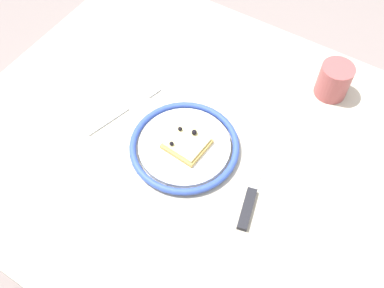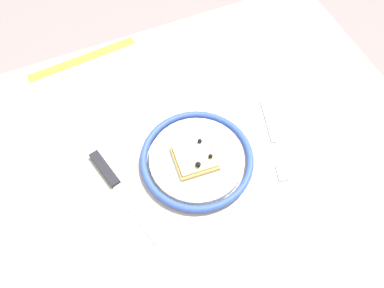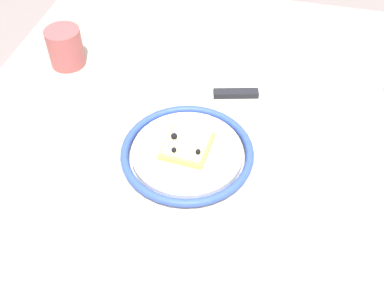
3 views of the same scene
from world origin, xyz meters
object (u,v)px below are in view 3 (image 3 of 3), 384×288
dining_table (180,167)px  pizza_slice_near (187,145)px  fork (150,236)px  plate (187,153)px  cup (65,47)px  knife (220,94)px

dining_table → pizza_slice_near: (-0.03, -0.02, 0.11)m
pizza_slice_near → fork: bearing=174.9°
plate → pizza_slice_near: bearing=19.8°
dining_table → cup: (0.17, 0.29, 0.12)m
dining_table → knife: 0.17m
plate → pizza_slice_near: size_ratio=2.64×
dining_table → plate: (-0.04, -0.03, 0.09)m
pizza_slice_near → cup: 0.37m
plate → dining_table: bearing=33.4°
plate → cup: cup is taller
pizza_slice_near → fork: size_ratio=0.45×
knife → fork: 0.35m
knife → fork: bearing=173.1°
knife → plate: bearing=171.9°
dining_table → fork: fork is taller
dining_table → knife: (0.13, -0.05, 0.09)m
cup → fork: bearing=-141.7°
knife → fork: (-0.35, 0.04, -0.00)m
fork → cup: (0.38, 0.30, 0.04)m
fork → cup: 0.48m
pizza_slice_near → knife: (0.17, -0.03, -0.02)m
plate → fork: 0.17m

